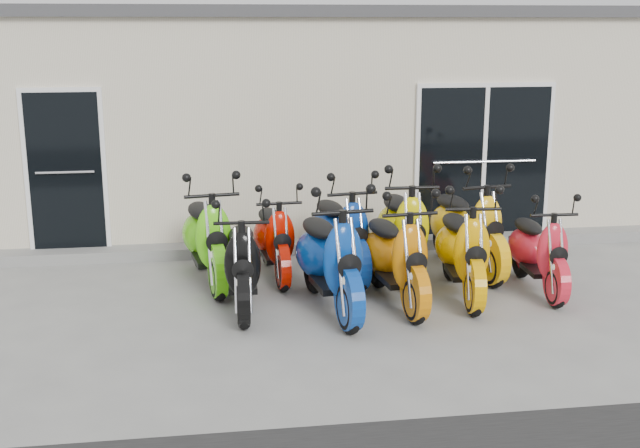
# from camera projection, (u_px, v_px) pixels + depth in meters

# --- Properties ---
(ground) EXTENTS (80.00, 80.00, 0.00)m
(ground) POSITION_uv_depth(u_px,v_px,m) (327.00, 299.00, 9.34)
(ground) COLOR gray
(ground) RESTS_ON ground
(building) EXTENTS (14.00, 6.00, 3.20)m
(building) POSITION_uv_depth(u_px,v_px,m) (282.00, 113.00, 13.94)
(building) COLOR beige
(building) RESTS_ON ground
(roof_cap) EXTENTS (14.20, 6.20, 0.16)m
(roof_cap) POSITION_uv_depth(u_px,v_px,m) (281.00, 14.00, 13.53)
(roof_cap) COLOR #3F3F42
(roof_cap) RESTS_ON building
(front_step) EXTENTS (14.00, 0.40, 0.15)m
(front_step) POSITION_uv_depth(u_px,v_px,m) (305.00, 246.00, 11.26)
(front_step) COLOR gray
(front_step) RESTS_ON ground
(door_left) EXTENTS (1.07, 0.08, 2.22)m
(door_left) POSITION_uv_depth(u_px,v_px,m) (65.00, 167.00, 10.66)
(door_left) COLOR black
(door_left) RESTS_ON front_step
(door_right) EXTENTS (2.02, 0.08, 2.22)m
(door_right) POSITION_uv_depth(u_px,v_px,m) (483.00, 157.00, 11.48)
(door_right) COLOR black
(door_right) RESTS_ON front_step
(scooter_front_black) EXTENTS (0.73, 1.86, 1.36)m
(scooter_front_black) POSITION_uv_depth(u_px,v_px,m) (242.00, 250.00, 8.86)
(scooter_front_black) COLOR black
(scooter_front_black) RESTS_ON ground
(scooter_front_blue) EXTENTS (1.02, 2.15, 1.53)m
(scooter_front_blue) POSITION_uv_depth(u_px,v_px,m) (330.00, 245.00, 8.77)
(scooter_front_blue) COLOR #0A3895
(scooter_front_blue) RESTS_ON ground
(scooter_front_orange_a) EXTENTS (0.90, 1.99, 1.42)m
(scooter_front_orange_a) POSITION_uv_depth(u_px,v_px,m) (395.00, 244.00, 9.00)
(scooter_front_orange_a) COLOR #CF7007
(scooter_front_orange_a) RESTS_ON ground
(scooter_front_orange_b) EXTENTS (0.89, 1.99, 1.42)m
(scooter_front_orange_b) POSITION_uv_depth(u_px,v_px,m) (463.00, 238.00, 9.25)
(scooter_front_orange_b) COLOR #E89F00
(scooter_front_orange_b) RESTS_ON ground
(scooter_front_red) EXTENTS (0.69, 1.75, 1.27)m
(scooter_front_red) POSITION_uv_depth(u_px,v_px,m) (539.00, 240.00, 9.46)
(scooter_front_red) COLOR red
(scooter_front_red) RESTS_ON ground
(scooter_back_green) EXTENTS (1.03, 2.10, 1.48)m
(scooter_back_green) POSITION_uv_depth(u_px,v_px,m) (207.00, 225.00, 9.73)
(scooter_back_green) COLOR #5BDA12
(scooter_back_green) RESTS_ON ground
(scooter_back_red) EXTENTS (0.76, 1.78, 1.28)m
(scooter_back_red) POSITION_uv_depth(u_px,v_px,m) (274.00, 228.00, 10.00)
(scooter_back_red) COLOR #BD0E00
(scooter_back_red) RESTS_ON ground
(scooter_back_blue) EXTENTS (0.99, 2.03, 1.43)m
(scooter_back_blue) POSITION_uv_depth(u_px,v_px,m) (340.00, 221.00, 10.00)
(scooter_back_blue) COLOR navy
(scooter_back_blue) RESTS_ON ground
(scooter_back_yellow) EXTENTS (0.84, 2.08, 1.52)m
(scooter_back_yellow) POSITION_uv_depth(u_px,v_px,m) (403.00, 217.00, 10.04)
(scooter_back_yellow) COLOR #E3D500
(scooter_back_yellow) RESTS_ON ground
(scooter_back_extra) EXTENTS (1.03, 2.10, 1.48)m
(scooter_back_extra) POSITION_uv_depth(u_px,v_px,m) (468.00, 216.00, 10.19)
(scooter_back_extra) COLOR #FFBA0D
(scooter_back_extra) RESTS_ON ground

